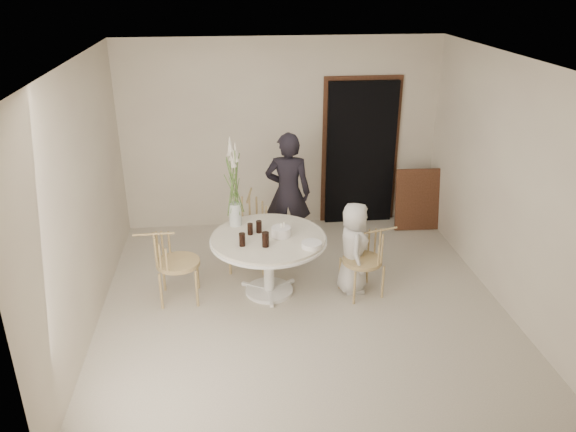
{
  "coord_description": "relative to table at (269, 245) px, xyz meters",
  "views": [
    {
      "loc": [
        -0.76,
        -5.46,
        3.5
      ],
      "look_at": [
        -0.12,
        0.3,
        0.95
      ],
      "focal_mm": 35.0,
      "sensor_mm": 36.0,
      "label": 1
    }
  ],
  "objects": [
    {
      "name": "table",
      "position": [
        0.0,
        0.0,
        0.0
      ],
      "size": [
        1.33,
        1.33,
        0.73
      ],
      "color": "white",
      "rests_on": "ground"
    },
    {
      "name": "girl",
      "position": [
        0.35,
        1.09,
        0.2
      ],
      "size": [
        0.65,
        0.49,
        1.63
      ],
      "primitive_type": "imported",
      "rotation": [
        0.0,
        0.0,
        2.97
      ],
      "color": "black",
      "rests_on": "ground"
    },
    {
      "name": "cola_tumbler_a",
      "position": [
        -0.3,
        -0.2,
        0.19
      ],
      "size": [
        0.07,
        0.07,
        0.15
      ],
      "primitive_type": "cylinder",
      "rotation": [
        0.0,
        0.0,
        -0.01
      ],
      "color": "black",
      "rests_on": "table"
    },
    {
      "name": "birthday_cake",
      "position": [
        0.15,
        -0.0,
        0.17
      ],
      "size": [
        0.22,
        0.22,
        0.16
      ],
      "rotation": [
        0.0,
        0.0,
        -0.07
      ],
      "color": "white",
      "rests_on": "table"
    },
    {
      "name": "chair_far",
      "position": [
        -0.19,
        0.78,
        -0.03
      ],
      "size": [
        0.55,
        0.59,
        0.9
      ],
      "rotation": [
        0.0,
        0.0,
        -0.16
      ],
      "color": "tan",
      "rests_on": "ground"
    },
    {
      "name": "plate_stack",
      "position": [
        0.45,
        -0.32,
        0.14
      ],
      "size": [
        0.23,
        0.23,
        0.06
      ],
      "primitive_type": "cylinder",
      "rotation": [
        0.0,
        0.0,
        0.05
      ],
      "color": "white",
      "rests_on": "table"
    },
    {
      "name": "door_trim",
      "position": [
        1.5,
        1.98,
        0.49
      ],
      "size": [
        1.12,
        0.03,
        2.22
      ],
      "primitive_type": "cube",
      "color": "brown",
      "rests_on": "ground"
    },
    {
      "name": "picture_frame",
      "position": [
        2.3,
        1.57,
        -0.17
      ],
      "size": [
        0.68,
        0.23,
        0.89
      ],
      "primitive_type": "cube",
      "rotation": [
        -0.17,
        0.0,
        -0.04
      ],
      "color": "brown",
      "rests_on": "ground"
    },
    {
      "name": "chair_right",
      "position": [
        1.18,
        -0.11,
        -0.1
      ],
      "size": [
        0.54,
        0.52,
        0.8
      ],
      "rotation": [
        0.0,
        0.0,
        -1.31
      ],
      "color": "tan",
      "rests_on": "ground"
    },
    {
      "name": "chair_left",
      "position": [
        -1.15,
        -0.02,
        -0.06
      ],
      "size": [
        0.53,
        0.49,
        0.86
      ],
      "rotation": [
        0.0,
        0.0,
        1.59
      ],
      "color": "tan",
      "rests_on": "ground"
    },
    {
      "name": "cola_tumbler_b",
      "position": [
        -0.05,
        -0.25,
        0.2
      ],
      "size": [
        0.09,
        0.09,
        0.17
      ],
      "primitive_type": "cylinder",
      "rotation": [
        0.0,
        0.0,
        -0.17
      ],
      "color": "black",
      "rests_on": "table"
    },
    {
      "name": "ground",
      "position": [
        0.35,
        -0.25,
        -0.62
      ],
      "size": [
        4.5,
        4.5,
        0.0
      ],
      "primitive_type": "plane",
      "color": "beige",
      "rests_on": "ground"
    },
    {
      "name": "cola_tumbler_d",
      "position": [
        -0.1,
        0.12,
        0.19
      ],
      "size": [
        0.07,
        0.07,
        0.14
      ],
      "primitive_type": "cylinder",
      "rotation": [
        0.0,
        0.0,
        0.1
      ],
      "color": "black",
      "rests_on": "table"
    },
    {
      "name": "cola_tumbler_c",
      "position": [
        -0.2,
        0.08,
        0.18
      ],
      "size": [
        0.07,
        0.07,
        0.14
      ],
      "primitive_type": "cylinder",
      "rotation": [
        0.0,
        0.0,
        -0.17
      ],
      "color": "black",
      "rests_on": "table"
    },
    {
      "name": "room_shell",
      "position": [
        0.35,
        -0.25,
        1.0
      ],
      "size": [
        4.5,
        4.5,
        4.5
      ],
      "color": "silver",
      "rests_on": "ground"
    },
    {
      "name": "flower_vase",
      "position": [
        -0.36,
        0.36,
        0.63
      ],
      "size": [
        0.15,
        0.15,
        1.08
      ],
      "rotation": [
        0.0,
        0.0,
        0.42
      ],
      "color": "silver",
      "rests_on": "table"
    },
    {
      "name": "doorway",
      "position": [
        1.5,
        1.94,
        0.43
      ],
      "size": [
        1.0,
        0.1,
        2.1
      ],
      "primitive_type": "cube",
      "color": "black",
      "rests_on": "ground"
    },
    {
      "name": "boy",
      "position": [
        0.98,
        -0.05,
        -0.06
      ],
      "size": [
        0.4,
        0.57,
        1.11
      ],
      "primitive_type": "imported",
      "rotation": [
        0.0,
        0.0,
        1.48
      ],
      "color": "silver",
      "rests_on": "ground"
    }
  ]
}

